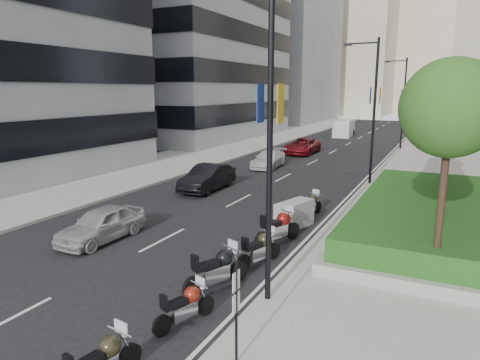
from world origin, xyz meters
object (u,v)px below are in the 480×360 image
Objects in this scene: lamp_post_0 at (265,124)px; parking_sign at (236,307)px; motorcycle_3 at (260,249)px; car_d at (302,146)px; car_a at (102,224)px; motorcycle_4 at (279,228)px; motorcycle_1 at (186,306)px; delivery_van at (344,129)px; car_c at (269,159)px; motorcycle_2 at (218,269)px; lamp_post_2 at (402,99)px; motorcycle_5 at (294,215)px; car_b at (208,178)px; motorcycle_6 at (310,205)px; lamp_post_1 at (372,104)px.

lamp_post_0 is 4.74m from parking_sign.
motorcycle_3 is 0.41× the size of car_d.
lamp_post_0 reaches higher than car_a.
motorcycle_1 is at bearing -157.74° from motorcycle_4.
delivery_van is at bearing 26.10° from motorcycle_1.
motorcycle_4 is 7.08m from car_a.
lamp_post_0 is 22.18m from car_c.
motorcycle_1 is 0.88× the size of motorcycle_3.
lamp_post_2 is at bearing 20.60° from motorcycle_2.
motorcycle_5 is 8.08m from car_a.
motorcycle_6 is at bearing -20.79° from car_b.
car_b reaches higher than motorcycle_5.
motorcycle_2 is 1.12× the size of motorcycle_6.
car_c is 0.86× the size of car_d.
car_c reaches higher than motorcycle_1.
lamp_post_1 is 18.00m from lamp_post_2.
delivery_van is at bearing 25.18° from motorcycle_6.
lamp_post_2 is at bearing -56.33° from delivery_van.
parking_sign is at bearing -152.17° from motorcycle_5.
motorcycle_1 is 2.15m from motorcycle_2.
motorcycle_2 is 21.06m from car_c.
lamp_post_1 is at bearing 90.00° from lamp_post_0.
motorcycle_5 is 22.48m from car_d.
lamp_post_0 is 14.80m from car_b.
motorcycle_6 is 37.03m from delivery_van.
motorcycle_3 is 6.47m from motorcycle_6.
motorcycle_2 is 0.43× the size of delivery_van.
motorcycle_2 is at bearing -77.84° from car_d.
lamp_post_2 reaches higher than car_c.
lamp_post_0 is 1.70× the size of car_d.
lamp_post_0 and lamp_post_2 have the same top height.
lamp_post_0 is 1.99× the size of car_c.
parking_sign is at bearing -59.02° from car_b.
lamp_post_1 reaches higher than car_c.
lamp_post_1 is 17.48m from motorcycle_2.
motorcycle_5 is 14.98m from car_c.
motorcycle_6 is 0.38× the size of car_d.
delivery_van reaches higher than motorcycle_3.
car_d is (0.10, 8.09, 0.08)m from car_c.
car_b reaches higher than motorcycle_6.
motorcycle_4 is at bearing -84.37° from delivery_van.
car_c is at bearing 35.17° from motorcycle_1.
lamp_post_1 reaches higher than car_d.
motorcycle_1 is 4.36m from motorcycle_3.
motorcycle_5 reaches higher than motorcycle_6.
lamp_post_0 is 3.87× the size of motorcycle_4.
car_b is at bearing 85.55° from motorcycle_6.
motorcycle_4 is (-1.29, -30.36, -4.41)m from lamp_post_2.
lamp_post_0 reaches higher than car_d.
motorcycle_1 is 0.36× the size of delivery_van.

